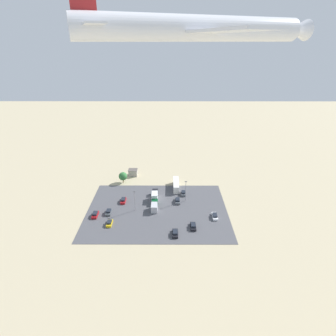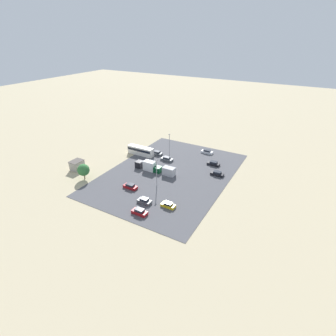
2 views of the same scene
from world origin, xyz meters
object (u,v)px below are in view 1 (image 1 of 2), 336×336
object	(u,v)px
parked_car_7	(95,215)
parked_car_6	(109,212)
parked_truck_1	(154,206)
parked_car_8	(123,200)
parked_car_3	(183,193)
bus	(176,184)
parked_car_1	(175,233)
parked_truck_0	(155,195)
parked_car_0	(193,226)
shed_building	(133,172)
parked_car_4	(110,223)
airplane	(204,28)
parked_car_5	(215,216)
parked_car_2	(178,201)

from	to	relation	value
parked_car_7	parked_car_6	bearing A→B (deg)	-160.53
parked_truck_1	parked_car_8	bearing A→B (deg)	159.02
parked_car_3	parked_car_8	bearing A→B (deg)	-166.99
bus	parked_car_1	world-z (taller)	bus
parked_truck_0	parked_car_6	bearing A→B (deg)	-148.19
parked_car_0	parked_car_1	world-z (taller)	parked_car_0
parked_car_6	parked_truck_0	bearing A→B (deg)	-148.19
parked_car_6	shed_building	bearing A→B (deg)	-99.71
parked_car_1	parked_car_4	size ratio (longest dim) A/B	1.10
parked_truck_0	parked_car_3	bearing A→B (deg)	15.05
parked_car_8	parked_truck_0	distance (m)	13.32
airplane	parked_car_0	bearing A→B (deg)	152.73
parked_truck_1	airplane	bearing A→B (deg)	-75.50
parked_car_1	parked_truck_0	distance (m)	24.60
parked_car_6	parked_car_7	size ratio (longest dim) A/B	0.93
airplane	parked_car_5	bearing A→B (deg)	140.84
parked_car_1	parked_truck_1	size ratio (longest dim) A/B	0.57
shed_building	parked_car_8	distance (m)	24.09
parked_car_2	parked_car_7	size ratio (longest dim) A/B	1.06
parked_car_1	parked_car_2	size ratio (longest dim) A/B	0.96
parked_car_0	parked_truck_0	bearing A→B (deg)	-52.69
bus	parked_car_5	size ratio (longest dim) A/B	2.32
parked_car_1	parked_car_3	world-z (taller)	parked_car_3
parked_car_8	parked_car_1	bearing A→B (deg)	-44.21
airplane	parked_truck_1	bearing A→B (deg)	173.87
parked_truck_0	parked_car_7	bearing A→B (deg)	-150.64
parked_car_8	airplane	distance (m)	81.49
shed_building	parked_truck_0	xyz separation A→B (m)	(-11.92, 21.50, -0.00)
parked_car_5	bus	bearing A→B (deg)	122.54
parked_car_1	parked_car_8	bearing A→B (deg)	-44.21
parked_car_0	parked_car_3	xyz separation A→B (m)	(2.42, -22.68, 0.04)
bus	parked_car_3	world-z (taller)	bus
parked_car_3	parked_car_4	xyz separation A→B (m)	(28.09, 20.95, -0.06)
parked_car_1	parked_car_0	bearing A→B (deg)	-149.83
parked_car_6	airplane	size ratio (longest dim) A/B	0.10
parked_car_5	airplane	bearing A→B (deg)	-108.53
parked_car_3	airplane	bearing A→B (deg)	-91.23
shed_building	parked_car_1	xyz separation A→B (m)	(-20.10, 44.68, -0.95)
parked_car_0	parked_car_3	distance (m)	22.81
bus	parked_car_8	bearing A→B (deg)	27.39
parked_car_8	parked_car_3	bearing A→B (deg)	13.01
parked_car_8	parked_car_5	bearing A→B (deg)	-16.40
parked_car_0	parked_car_1	xyz separation A→B (m)	(6.58, 3.82, -0.00)
parked_car_5	airplane	size ratio (longest dim) A/B	0.12
parked_truck_1	parked_car_4	bearing A→B (deg)	-147.97
bus	parked_car_2	world-z (taller)	bus
parked_car_2	bus	bearing A→B (deg)	-88.24
parked_car_2	parked_car_5	bearing A→B (deg)	142.56
parked_car_3	parked_truck_0	xyz separation A→B (m)	(12.33, 3.32, 0.91)
shed_building	parked_car_2	size ratio (longest dim) A/B	0.97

